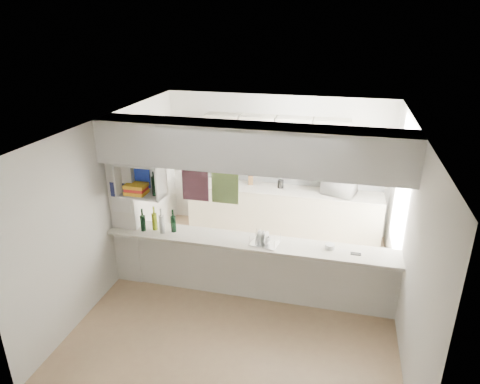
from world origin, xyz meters
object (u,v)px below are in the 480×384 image
(microwave, at_px, (339,186))
(dish_rack, at_px, (265,239))
(bowl, at_px, (343,176))
(wine_bottles, at_px, (158,223))

(microwave, distance_m, dish_rack, 2.34)
(microwave, distance_m, bowl, 0.20)
(bowl, bearing_deg, microwave, -159.58)
(bowl, distance_m, dish_rack, 2.39)
(wine_bottles, bearing_deg, bowl, 39.44)
(dish_rack, bearing_deg, microwave, 75.40)
(microwave, xyz_separation_m, dish_rack, (-0.95, -2.13, -0.08))
(dish_rack, bearing_deg, wine_bottles, -170.76)
(microwave, relative_size, wine_bottles, 1.09)
(wine_bottles, bearing_deg, microwave, 39.74)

